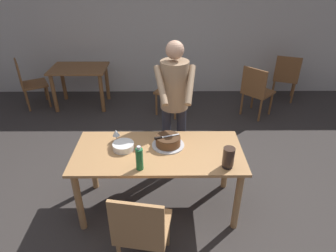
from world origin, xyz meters
The scene contains 16 objects.
ground_plane centered at (0.00, 0.00, 0.00)m, with size 14.00×14.00×0.00m, color #383330.
back_wall centered at (0.00, 3.34, 1.35)m, with size 10.00×0.12×2.70m, color beige.
main_dining_table centered at (0.00, 0.00, 0.64)m, with size 1.73×0.78×0.75m.
cake_on_platter centered at (0.10, 0.10, 0.80)m, with size 0.34×0.34×0.11m.
cake_knife centered at (0.03, 0.08, 0.87)m, with size 0.26×0.11×0.02m.
plate_stack centered at (-0.36, 0.04, 0.79)m, with size 0.22×0.22×0.07m.
wine_glass_near centered at (-0.45, 0.19, 0.85)m, with size 0.08×0.08×0.14m.
water_bottle centered at (-0.17, -0.29, 0.86)m, with size 0.07×0.07×0.25m.
hurricane_lamp centered at (0.66, -0.26, 0.86)m, with size 0.11×0.11×0.21m.
person_cutting_cake centered at (0.18, 0.60, 1.08)m, with size 0.47×0.56×1.72m.
chair_near_side centered at (-0.13, -0.77, 0.49)m, with size 0.51×0.51×0.90m.
background_table centered at (-1.49, 2.64, 0.58)m, with size 1.00×0.70×0.74m.
background_chair_0 centered at (0.22, 2.27, 0.49)m, with size 0.59×0.59×0.90m.
background_chair_1 centered at (-2.42, 2.59, 0.49)m, with size 0.60×0.60×0.90m.
background_chair_2 centered at (2.37, 2.86, 0.49)m, with size 0.57×0.57×0.90m.
background_chair_3 centered at (1.63, 2.18, 0.49)m, with size 0.62×0.62×0.90m.
Camera 1 is at (0.08, -2.48, 2.48)m, focal length 31.56 mm.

